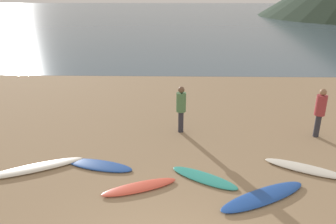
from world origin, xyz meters
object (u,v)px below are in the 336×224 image
(surfboard_1, at_px, (99,165))
(surfboard_2, at_px, (140,187))
(surfboard_3, at_px, (204,178))
(person_0, at_px, (320,109))
(surfboard_5, at_px, (305,169))
(surfboard_4, at_px, (263,196))
(person_1, at_px, (181,106))
(surfboard_0, at_px, (34,168))

(surfboard_1, height_order, surfboard_2, surfboard_2)
(surfboard_3, xyz_separation_m, person_0, (4.02, 2.75, 0.96))
(surfboard_2, xyz_separation_m, surfboard_3, (1.66, 0.48, -0.01))
(surfboard_5, xyz_separation_m, person_0, (1.16, 2.23, 0.95))
(surfboard_3, relative_size, surfboard_4, 0.77)
(surfboard_4, bearing_deg, person_1, 87.77)
(surfboard_4, bearing_deg, surfboard_3, 120.20)
(surfboard_1, height_order, person_1, person_1)
(surfboard_1, xyz_separation_m, surfboard_3, (2.91, -0.58, 0.00))
(surfboard_0, relative_size, person_0, 1.58)
(surfboard_0, relative_size, surfboard_5, 1.22)
(surfboard_5, height_order, person_0, person_0)
(surfboard_3, relative_size, person_1, 1.16)
(surfboard_5, distance_m, person_0, 2.69)
(surfboard_2, bearing_deg, surfboard_5, -10.28)
(surfboard_0, bearing_deg, surfboard_5, -25.48)
(surfboard_4, xyz_separation_m, surfboard_5, (1.49, 1.33, -0.00))
(surfboard_2, relative_size, surfboard_3, 1.02)
(surfboard_2, bearing_deg, surfboard_1, 117.04)
(person_0, bearing_deg, surfboard_4, 179.03)
(surfboard_3, relative_size, person_0, 1.14)
(surfboard_0, bearing_deg, surfboard_4, -37.67)
(surfboard_2, bearing_deg, person_1, 50.07)
(surfboard_1, xyz_separation_m, person_0, (6.93, 2.17, 0.96))
(surfboard_1, bearing_deg, surfboard_3, 3.50)
(surfboard_4, bearing_deg, surfboard_2, 144.70)
(surfboard_0, bearing_deg, person_0, -11.37)
(surfboard_3, relative_size, surfboard_5, 0.87)
(person_0, bearing_deg, surfboard_2, 155.39)
(surfboard_2, relative_size, person_1, 1.18)
(surfboard_1, relative_size, person_1, 1.20)
(surfboard_3, bearing_deg, surfboard_2, -131.28)
(surfboard_3, distance_m, surfboard_5, 2.90)
(surfboard_4, bearing_deg, surfboard_5, 12.75)
(surfboard_0, height_order, surfboard_3, surfboard_0)
(surfboard_3, bearing_deg, surfboard_1, -158.70)
(person_1, bearing_deg, surfboard_2, -14.17)
(surfboard_1, distance_m, person_1, 3.51)
(surfboard_2, bearing_deg, surfboard_4, -29.06)
(surfboard_1, relative_size, person_0, 1.18)
(surfboard_0, bearing_deg, surfboard_3, -31.12)
(surfboard_1, height_order, surfboard_3, surfboard_3)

